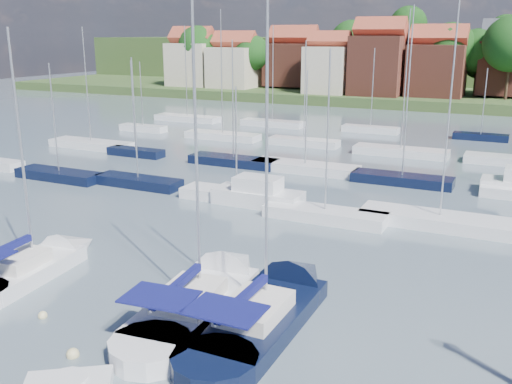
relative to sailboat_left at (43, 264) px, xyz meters
The scene contains 10 objects.
ground 38.26m from the sailboat_left, 73.56° to the left, with size 260.00×260.00×0.00m, color #4D5C68.
sailboat_left is the anchor object (origin of this frame).
sailboat_centre 10.35m from the sailboat_left, ahead, with size 4.78×13.46×17.82m.
sailboat_navy 13.87m from the sailboat_left, ahead, with size 3.54×13.34×18.39m.
buoy_c 6.00m from the sailboat_left, 44.91° to the right, with size 0.43×0.43×0.43m, color beige.
buoy_d 14.62m from the sailboat_left, 18.85° to the right, with size 0.47×0.47×0.47m, color beige.
buoy_e 14.99m from the sailboat_left, 13.42° to the left, with size 0.50×0.50×0.50m, color beige.
buoy_g 10.04m from the sailboat_left, 38.12° to the right, with size 0.54×0.54×0.54m, color beige.
marina_field 34.30m from the sailboat_left, 68.20° to the left, with size 79.62×41.41×15.93m.
far_shore_town 130.09m from the sailboat_left, 84.24° to the left, with size 212.46×90.00×22.27m.
Camera 1 is at (12.85, -18.44, 12.82)m, focal length 40.00 mm.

